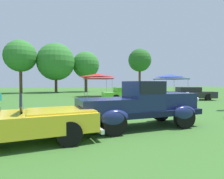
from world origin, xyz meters
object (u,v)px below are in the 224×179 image
object	(u,v)px
feature_pickup_truck	(141,104)
show_car_lime	(127,94)
show_car_charcoal	(190,94)
canopy_tent_left_field	(98,76)
neighbor_convertible	(16,123)
canopy_tent_center_field	(171,77)

from	to	relation	value
feature_pickup_truck	show_car_lime	world-z (taller)	feature_pickup_truck
show_car_charcoal	canopy_tent_left_field	size ratio (longest dim) A/B	1.52
show_car_charcoal	canopy_tent_left_field	xyz separation A→B (m)	(-7.62, 6.64, 1.82)
neighbor_convertible	show_car_lime	distance (m)	12.61
feature_pickup_truck	neighbor_convertible	bearing A→B (deg)	-167.20
feature_pickup_truck	show_car_charcoal	bearing A→B (deg)	45.00
feature_pickup_truck	canopy_tent_center_field	xyz separation A→B (m)	(10.81, 15.11, 1.55)
feature_pickup_truck	neighbor_convertible	world-z (taller)	feature_pickup_truck
neighbor_convertible	canopy_tent_left_field	distance (m)	17.52
canopy_tent_left_field	feature_pickup_truck	bearing A→B (deg)	-95.09
neighbor_convertible	canopy_tent_center_field	size ratio (longest dim) A/B	1.45
neighbor_convertible	canopy_tent_left_field	xyz separation A→B (m)	(5.41, 16.56, 1.84)
canopy_tent_center_field	feature_pickup_truck	bearing A→B (deg)	-125.59
feature_pickup_truck	show_car_charcoal	distance (m)	12.75
show_car_charcoal	show_car_lime	bearing A→B (deg)	174.50
canopy_tent_left_field	show_car_lime	bearing A→B (deg)	-75.57
show_car_lime	show_car_charcoal	bearing A→B (deg)	-5.50
canopy_tent_center_field	show_car_lime	bearing A→B (deg)	-144.96
show_car_lime	canopy_tent_left_field	size ratio (longest dim) A/B	1.43
canopy_tent_left_field	canopy_tent_center_field	size ratio (longest dim) A/B	0.94
neighbor_convertible	canopy_tent_center_field	distance (m)	21.91
show_car_lime	canopy_tent_left_field	world-z (taller)	canopy_tent_left_field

